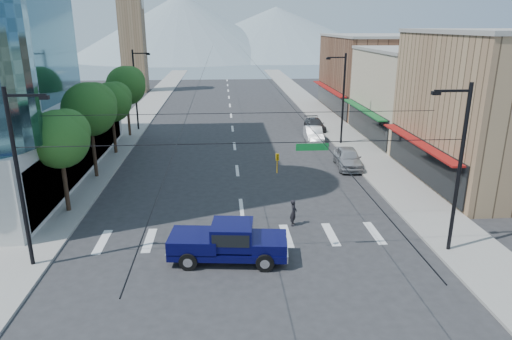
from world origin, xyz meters
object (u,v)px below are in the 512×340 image
object	(u,v)px
pickup_truck	(228,241)
pedestrian	(294,213)
parked_car_near	(348,158)
parked_car_mid	(314,135)
parked_car_far	(315,125)

from	to	relation	value
pickup_truck	pedestrian	world-z (taller)	pickup_truck
pickup_truck	parked_car_near	bearing A→B (deg)	61.93
pedestrian	parked_car_near	size ratio (longest dim) A/B	0.33
pickup_truck	parked_car_mid	xyz separation A→B (m)	(9.19, 24.16, -0.29)
pickup_truck	parked_car_mid	distance (m)	25.85
parked_car_mid	parked_car_far	bearing A→B (deg)	80.84
parked_car_near	parked_car_far	distance (m)	14.23
pedestrian	parked_car_mid	bearing A→B (deg)	4.57
parked_car_near	parked_car_far	bearing A→B (deg)	94.73
pickup_truck	parked_car_near	xyz separation A→B (m)	(10.40, 15.29, -0.23)
parked_car_near	parked_car_mid	size ratio (longest dim) A/B	1.04
pickup_truck	pedestrian	xyz separation A→B (m)	(4.02, 4.02, -0.26)
parked_car_far	parked_car_mid	bearing A→B (deg)	-104.01
pedestrian	parked_car_far	distance (m)	26.29
pickup_truck	pedestrian	size ratio (longest dim) A/B	3.84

